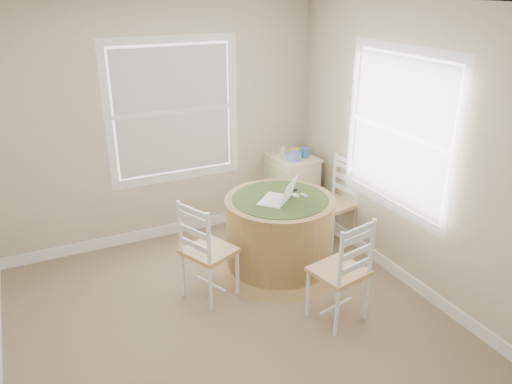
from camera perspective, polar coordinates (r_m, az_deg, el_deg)
room at (r=4.05m, az=-2.29°, el=2.28°), size 3.64×3.64×2.64m
round_table at (r=5.01m, az=2.69°, el=-4.47°), size 1.26×1.26×0.78m
chair_left at (r=4.57m, az=-5.36°, el=-6.67°), size 0.53×0.54×0.95m
chair_near at (r=4.31m, az=9.46°, el=-8.87°), size 0.49×0.48×0.95m
chair_right at (r=5.55m, az=8.85°, el=-1.27°), size 0.47×0.48×0.95m
laptop at (r=4.79m, az=2.52°, el=-0.70°), size 0.45×0.45×0.24m
mouse at (r=4.91m, az=4.53°, el=-0.39°), size 0.08×0.11×0.03m
phone at (r=4.95m, az=5.55°, el=-0.39°), size 0.06×0.10×0.02m
keys at (r=5.04m, az=4.30°, el=0.18°), size 0.07×0.06×0.02m
corner_chest at (r=6.05m, az=4.04°, el=0.40°), size 0.50×0.65×0.83m
tissue_box at (r=5.73m, az=4.37°, el=4.04°), size 0.13×0.13×0.10m
box_yellow at (r=5.98m, az=4.44°, el=4.68°), size 0.16×0.11×0.06m
box_blue at (r=5.85m, az=5.67°, el=4.50°), size 0.08×0.08×0.12m
cup_cream at (r=5.95m, az=2.98°, el=4.76°), size 0.07×0.07×0.09m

